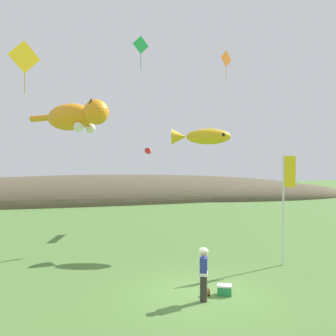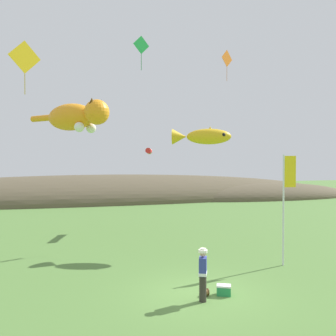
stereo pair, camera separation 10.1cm
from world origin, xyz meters
name	(u,v)px [view 1 (the left image)]	position (x,y,z in m)	size (l,w,h in m)	color
ground_plane	(201,295)	(0.00, 0.00, 0.00)	(120.00, 120.00, 0.00)	#517A38
distant_hill_ridge	(120,199)	(2.32, 31.99, 0.00)	(62.99, 14.22, 5.89)	brown
festival_attendant	(204,273)	(-0.14, -0.62, 0.95)	(0.41, 0.49, 1.77)	#332D28
kite_spool	(207,292)	(0.17, -0.18, 0.13)	(0.12, 0.26, 0.26)	olive
picnic_cooler	(224,290)	(0.78, -0.28, 0.18)	(0.58, 0.50, 0.36)	#268C4C
festival_banner_pole	(286,193)	(5.01, 2.36, 3.23)	(0.66, 0.08, 4.93)	silver
kite_giant_cat	(75,117)	(-3.68, 11.49, 7.33)	(4.71, 5.10, 1.95)	orange
kite_fish_windsock	(202,136)	(2.68, 6.66, 5.96)	(3.25, 2.00, 0.97)	gold
kite_tube_streamer	(148,151)	(1.16, 12.68, 5.31)	(0.99, 2.28, 0.44)	red
kite_diamond_orange	(226,59)	(5.71, 10.07, 11.20)	(0.97, 0.54, 2.00)	orange
kite_diamond_green	(141,45)	(-0.22, 8.65, 11.14)	(0.99, 0.32, 1.93)	green
kite_diamond_gold	(24,57)	(-6.11, 5.37, 9.16)	(1.31, 0.63, 2.34)	yellow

